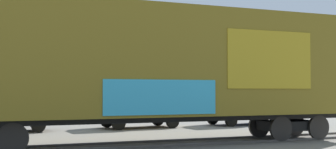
{
  "coord_description": "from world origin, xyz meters",
  "views": [
    {
      "loc": [
        -3.56,
        -14.77,
        1.85
      ],
      "look_at": [
        2.24,
        0.75,
        2.44
      ],
      "focal_mm": 48.48,
      "sensor_mm": 36.0,
      "label": 1
    }
  ],
  "objects_px": {
    "parked_car_black": "(4,114)",
    "flagpole": "(80,19)",
    "parked_car_tan": "(138,111)",
    "freight_car": "(155,64)",
    "parked_car_blue": "(243,108)"
  },
  "relations": [
    {
      "from": "parked_car_black",
      "to": "flagpole",
      "type": "bearing_deg",
      "value": 46.09
    },
    {
      "from": "flagpole",
      "to": "parked_car_black",
      "type": "bearing_deg",
      "value": -133.91
    },
    {
      "from": "flagpole",
      "to": "freight_car",
      "type": "bearing_deg",
      "value": -86.05
    },
    {
      "from": "parked_car_tan",
      "to": "parked_car_blue",
      "type": "bearing_deg",
      "value": 0.37
    },
    {
      "from": "parked_car_tan",
      "to": "parked_car_blue",
      "type": "xyz_separation_m",
      "value": [
        5.98,
        0.04,
        0.05
      ]
    },
    {
      "from": "flagpole",
      "to": "parked_car_tan",
      "type": "bearing_deg",
      "value": -61.11
    },
    {
      "from": "freight_car",
      "to": "parked_car_tan",
      "type": "bearing_deg",
      "value": 77.94
    },
    {
      "from": "parked_car_black",
      "to": "parked_car_blue",
      "type": "relative_size",
      "value": 0.92
    },
    {
      "from": "parked_car_black",
      "to": "parked_car_blue",
      "type": "xyz_separation_m",
      "value": [
        12.27,
        0.13,
        0.07
      ]
    },
    {
      "from": "parked_car_black",
      "to": "parked_car_blue",
      "type": "height_order",
      "value": "parked_car_blue"
    },
    {
      "from": "freight_car",
      "to": "parked_car_blue",
      "type": "xyz_separation_m",
      "value": [
        7.47,
        7.04,
        -1.87
      ]
    },
    {
      "from": "parked_car_black",
      "to": "parked_car_tan",
      "type": "relative_size",
      "value": 0.96
    },
    {
      "from": "flagpole",
      "to": "parked_car_black",
      "type": "relative_size",
      "value": 2.18
    },
    {
      "from": "freight_car",
      "to": "parked_car_tan",
      "type": "relative_size",
      "value": 3.59
    },
    {
      "from": "freight_car",
      "to": "flagpole",
      "type": "bearing_deg",
      "value": 93.95
    }
  ]
}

